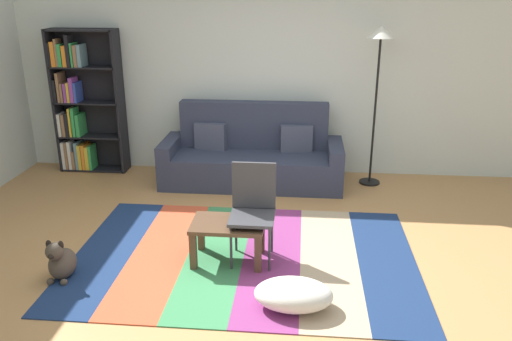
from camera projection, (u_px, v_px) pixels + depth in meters
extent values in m
plane|color=#B27F4C|center=(252.00, 261.00, 4.76)|extent=(14.00, 14.00, 0.00)
cube|color=silver|center=(271.00, 71.00, 6.69)|extent=(6.80, 0.10, 2.70)
cube|color=navy|center=(107.00, 250.00, 4.93)|extent=(0.53, 2.20, 0.01)
cube|color=#C64C2D|center=(161.00, 253.00, 4.89)|extent=(0.53, 2.20, 0.01)
cube|color=#387F4C|center=(216.00, 255.00, 4.84)|extent=(0.53, 2.20, 0.01)
cube|color=#843370|center=(272.00, 258.00, 4.80)|extent=(0.53, 2.20, 0.01)
cube|color=tan|center=(329.00, 261.00, 4.75)|extent=(0.53, 2.20, 0.01)
cube|color=navy|center=(387.00, 263.00, 4.70)|extent=(0.53, 2.20, 0.01)
cube|color=#2D3347|center=(252.00, 169.00, 6.53)|extent=(1.90, 0.80, 0.40)
cube|color=#2D3347|center=(254.00, 125.00, 6.64)|extent=(1.90, 0.20, 0.60)
cube|color=#2D3347|center=(171.00, 161.00, 6.60)|extent=(0.18, 0.80, 0.56)
cube|color=#2D3347|center=(335.00, 166.00, 6.42)|extent=(0.18, 0.80, 0.56)
cube|color=#42475B|center=(211.00, 137.00, 6.63)|extent=(0.42, 0.19, 0.36)
cube|color=#42475B|center=(296.00, 139.00, 6.53)|extent=(0.42, 0.19, 0.36)
cube|color=black|center=(57.00, 102.00, 6.84)|extent=(0.04, 0.28, 1.88)
cube|color=black|center=(121.00, 103.00, 6.76)|extent=(0.04, 0.28, 1.88)
cube|color=black|center=(93.00, 100.00, 6.92)|extent=(0.90, 0.01, 1.88)
cube|color=black|center=(96.00, 168.00, 7.11)|extent=(0.86, 0.28, 0.02)
cube|color=black|center=(93.00, 136.00, 6.96)|extent=(0.86, 0.28, 0.02)
cube|color=black|center=(89.00, 102.00, 6.80)|extent=(0.86, 0.28, 0.02)
cube|color=black|center=(85.00, 67.00, 6.64)|extent=(0.86, 0.28, 0.02)
cube|color=black|center=(81.00, 30.00, 6.49)|extent=(0.86, 0.28, 0.02)
cube|color=silver|center=(66.00, 155.00, 7.04)|extent=(0.04, 0.17, 0.37)
cube|color=#8C6647|center=(69.00, 154.00, 7.06)|extent=(0.03, 0.23, 0.37)
cube|color=silver|center=(72.00, 154.00, 7.03)|extent=(0.04, 0.17, 0.39)
cube|color=#8C6647|center=(76.00, 159.00, 7.08)|extent=(0.04, 0.24, 0.24)
cube|color=#668C99|center=(79.00, 154.00, 7.05)|extent=(0.04, 0.24, 0.38)
cube|color=gold|center=(82.00, 156.00, 7.03)|extent=(0.05, 0.19, 0.34)
cube|color=orange|center=(86.00, 155.00, 7.06)|extent=(0.04, 0.25, 0.34)
cube|color=gold|center=(90.00, 157.00, 7.05)|extent=(0.05, 0.23, 0.32)
cube|color=green|center=(93.00, 157.00, 7.03)|extent=(0.04, 0.22, 0.33)
cube|color=silver|center=(62.00, 124.00, 6.91)|extent=(0.04, 0.21, 0.30)
cube|color=#8C6647|center=(65.00, 125.00, 6.89)|extent=(0.04, 0.17, 0.30)
cube|color=black|center=(70.00, 124.00, 6.90)|extent=(0.04, 0.21, 0.32)
cube|color=gold|center=(72.00, 122.00, 6.87)|extent=(0.03, 0.18, 0.38)
cube|color=green|center=(76.00, 121.00, 6.87)|extent=(0.04, 0.19, 0.39)
cube|color=green|center=(81.00, 124.00, 6.91)|extent=(0.05, 0.25, 0.30)
cube|color=black|center=(58.00, 90.00, 6.76)|extent=(0.04, 0.22, 0.29)
cube|color=#8C6647|center=(61.00, 87.00, 6.75)|extent=(0.03, 0.24, 0.38)
cube|color=#8C6647|center=(65.00, 92.00, 6.77)|extent=(0.03, 0.24, 0.24)
cube|color=purple|center=(69.00, 92.00, 6.77)|extent=(0.04, 0.26, 0.25)
cube|color=gold|center=(71.00, 92.00, 6.75)|extent=(0.03, 0.21, 0.26)
cube|color=purple|center=(74.00, 90.00, 6.72)|extent=(0.05, 0.19, 0.32)
cube|color=#334CB2|center=(78.00, 92.00, 6.75)|extent=(0.03, 0.23, 0.26)
cube|color=black|center=(52.00, 54.00, 6.59)|extent=(0.03, 0.20, 0.30)
cube|color=orange|center=(55.00, 54.00, 6.57)|extent=(0.05, 0.17, 0.31)
cube|color=#8C6647|center=(59.00, 53.00, 6.57)|extent=(0.03, 0.18, 0.35)
cube|color=green|center=(62.00, 55.00, 6.57)|extent=(0.05, 0.17, 0.28)
cube|color=orange|center=(66.00, 56.00, 6.57)|extent=(0.05, 0.18, 0.27)
cube|color=black|center=(70.00, 51.00, 6.54)|extent=(0.04, 0.17, 0.40)
cube|color=green|center=(74.00, 55.00, 6.57)|extent=(0.03, 0.21, 0.30)
cube|color=#8C6647|center=(77.00, 56.00, 6.56)|extent=(0.05, 0.18, 0.27)
cube|color=#668C99|center=(82.00, 55.00, 6.58)|extent=(0.05, 0.23, 0.28)
cube|color=#513826|center=(228.00, 224.00, 4.64)|extent=(0.66, 0.44, 0.04)
cube|color=#513826|center=(193.00, 251.00, 4.56)|extent=(0.06, 0.06, 0.34)
cube|color=#513826|center=(258.00, 254.00, 4.51)|extent=(0.06, 0.06, 0.34)
cube|color=#513826|center=(201.00, 233.00, 4.90)|extent=(0.06, 0.06, 0.34)
cube|color=#513826|center=(261.00, 235.00, 4.85)|extent=(0.06, 0.06, 0.34)
ellipsoid|color=white|center=(293.00, 294.00, 4.02)|extent=(0.62, 0.40, 0.23)
ellipsoid|color=#473D33|center=(63.00, 263.00, 4.46)|extent=(0.22, 0.30, 0.26)
sphere|color=#473D33|center=(54.00, 251.00, 4.30)|extent=(0.15, 0.15, 0.15)
ellipsoid|color=black|center=(51.00, 256.00, 4.25)|extent=(0.06, 0.07, 0.05)
ellipsoid|color=black|center=(49.00, 244.00, 4.30)|extent=(0.05, 0.04, 0.08)
ellipsoid|color=black|center=(61.00, 245.00, 4.29)|extent=(0.05, 0.04, 0.08)
sphere|color=#473D33|center=(50.00, 282.00, 4.37)|extent=(0.06, 0.06, 0.06)
sphere|color=#473D33|center=(64.00, 282.00, 4.36)|extent=(0.06, 0.06, 0.06)
cylinder|color=black|center=(369.00, 182.00, 6.63)|extent=(0.26, 0.26, 0.02)
cylinder|color=black|center=(375.00, 113.00, 6.32)|extent=(0.03, 0.03, 1.79)
cone|color=white|center=(381.00, 32.00, 5.99)|extent=(0.32, 0.32, 0.14)
cube|color=black|center=(237.00, 225.00, 4.56)|extent=(0.09, 0.16, 0.02)
cube|color=#38383D|center=(252.00, 217.00, 4.61)|extent=(0.40, 0.40, 0.03)
cube|color=#38383D|center=(254.00, 185.00, 4.69)|extent=(0.40, 0.03, 0.44)
cylinder|color=#38383D|center=(231.00, 248.00, 4.54)|extent=(0.02, 0.02, 0.42)
cylinder|color=#38383D|center=(269.00, 250.00, 4.51)|extent=(0.02, 0.02, 0.42)
cylinder|color=#38383D|center=(236.00, 231.00, 4.86)|extent=(0.02, 0.02, 0.42)
cylinder|color=#38383D|center=(272.00, 233.00, 4.83)|extent=(0.02, 0.02, 0.42)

